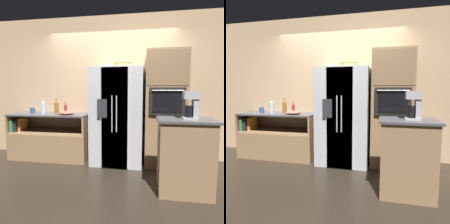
% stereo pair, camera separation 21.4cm
% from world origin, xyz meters
% --- Properties ---
extents(ground_plane, '(20.00, 20.00, 0.00)m').
position_xyz_m(ground_plane, '(0.00, 0.00, 0.00)').
color(ground_plane, black).
extents(wall_back, '(12.00, 0.06, 2.80)m').
position_xyz_m(wall_back, '(0.00, 0.41, 1.40)').
color(wall_back, tan).
rests_on(wall_back, ground_plane).
extents(counter_left, '(1.55, 0.62, 0.89)m').
position_xyz_m(counter_left, '(-1.19, 0.07, 0.32)').
color(counter_left, '#93704C').
rests_on(counter_left, ground_plane).
extents(refrigerator, '(0.93, 0.74, 1.75)m').
position_xyz_m(refrigerator, '(0.17, 0.03, 0.87)').
color(refrigerator, silver).
rests_on(refrigerator, ground_plane).
extents(wall_oven, '(0.69, 0.68, 2.03)m').
position_xyz_m(wall_oven, '(1.02, 0.07, 1.02)').
color(wall_oven, '#93704C').
rests_on(wall_oven, ground_plane).
extents(island_counter, '(0.72, 0.54, 0.99)m').
position_xyz_m(island_counter, '(1.19, -0.93, 0.50)').
color(island_counter, '#93704C').
rests_on(island_counter, ground_plane).
extents(wicker_basket, '(0.32, 0.32, 0.12)m').
position_xyz_m(wicker_basket, '(0.25, 0.11, 1.81)').
color(wicker_basket, tan).
rests_on(wicker_basket, refrigerator).
extents(fruit_bowl, '(0.29, 0.29, 0.08)m').
position_xyz_m(fruit_bowl, '(-0.03, 0.02, 1.79)').
color(fruit_bowl, beige).
rests_on(fruit_bowl, refrigerator).
extents(bottle_tall, '(0.08, 0.08, 0.29)m').
position_xyz_m(bottle_tall, '(-1.30, 0.03, 1.02)').
color(bottle_tall, silver).
rests_on(bottle_tall, counter_left).
extents(bottle_short, '(0.08, 0.08, 0.30)m').
position_xyz_m(bottle_short, '(-1.06, 0.10, 1.03)').
color(bottle_short, brown).
rests_on(bottle_short, counter_left).
extents(bottle_wide, '(0.06, 0.06, 0.23)m').
position_xyz_m(bottle_wide, '(-0.88, 0.15, 0.99)').
color(bottle_wide, maroon).
rests_on(bottle_wide, counter_left).
extents(mug, '(0.13, 0.09, 0.11)m').
position_xyz_m(mug, '(-1.56, 0.08, 0.95)').
color(mug, '#384C7A').
rests_on(mug, counter_left).
extents(mixing_bowl, '(0.29, 0.29, 0.07)m').
position_xyz_m(mixing_bowl, '(-0.80, -0.03, 0.93)').
color(mixing_bowl, '#DB664C').
rests_on(mixing_bowl, counter_left).
extents(coffee_maker, '(0.18, 0.16, 0.36)m').
position_xyz_m(coffee_maker, '(1.26, -0.94, 1.19)').
color(coffee_maker, '#B2B2B7').
rests_on(coffee_maker, island_counter).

